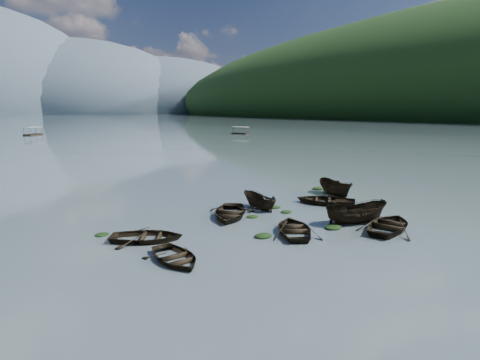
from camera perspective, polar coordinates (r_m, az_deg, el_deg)
ground_plane at (r=23.85m, az=15.80°, el=-9.27°), size 2400.00×2400.00×0.00m
right_hill_far at (r=531.65m, az=31.86°, el=8.22°), size 520.00×1200.00×190.00m
haze_mtn_c at (r=928.19m, az=-22.87°, el=9.35°), size 520.00×520.00×260.00m
haze_mtn_d at (r=974.90m, az=-12.26°, el=9.96°), size 520.00×520.00×220.00m
rowboat_0 at (r=20.77m, az=-9.82°, el=-12.06°), size 3.06×4.14×0.83m
rowboat_1 at (r=25.11m, az=8.25°, el=-7.95°), size 5.10×5.55×0.94m
rowboat_2 at (r=28.07m, az=17.19°, el=-6.32°), size 4.97×3.21×1.80m
rowboat_3 at (r=33.20m, az=12.86°, el=-3.50°), size 5.89×6.03×1.02m
rowboat_4 at (r=27.43m, az=21.80°, el=-7.01°), size 5.89×5.06×1.03m
rowboat_5 at (r=36.58m, az=14.31°, el=-2.25°), size 2.52×4.73×1.73m
rowboat_6 at (r=24.11m, az=-14.00°, el=-8.96°), size 5.43×4.98×0.92m
rowboat_7 at (r=28.43m, az=-1.60°, el=-5.62°), size 5.89×6.18×1.04m
rowboat_8 at (r=30.79m, az=2.89°, el=-4.35°), size 1.59×3.84×1.46m
weed_clump_0 at (r=24.13m, az=3.53°, el=-8.64°), size 1.17×0.96×0.25m
weed_clump_1 at (r=29.78m, az=7.07°, el=-4.94°), size 0.97×0.78×0.21m
weed_clump_2 at (r=26.51m, az=14.00°, el=-7.15°), size 1.27×1.02×0.28m
weed_clump_3 at (r=31.08m, az=5.37°, el=-4.24°), size 0.95×0.80×0.21m
weed_clump_4 at (r=32.19m, az=17.61°, el=-4.18°), size 1.09×0.87×0.23m
weed_clump_5 at (r=25.97m, az=-20.27°, el=-7.89°), size 0.93×0.75×0.20m
weed_clump_6 at (r=28.32m, az=1.91°, el=-5.68°), size 0.93×0.78×0.19m
weed_clump_7 at (r=38.96m, az=11.81°, el=-1.37°), size 1.25×1.00×0.27m
pontoon_centre at (r=137.24m, az=-28.97°, el=6.01°), size 6.13×6.59×2.44m
pontoon_right at (r=125.70m, az=0.08°, el=7.03°), size 4.51×6.43×2.28m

